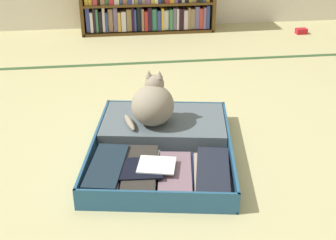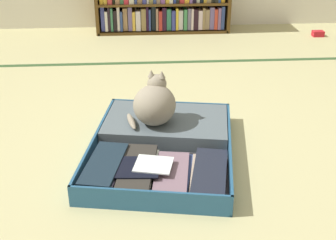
# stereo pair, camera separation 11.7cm
# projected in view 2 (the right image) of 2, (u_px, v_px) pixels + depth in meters

# --- Properties ---
(ground_plane) EXTENTS (10.00, 10.00, 0.00)m
(ground_plane) POSITION_uv_depth(u_px,v_px,m) (163.00, 152.00, 2.26)
(ground_plane) COLOR tan
(tatami_border) EXTENTS (4.80, 0.05, 0.00)m
(tatami_border) POSITION_uv_depth(u_px,v_px,m) (153.00, 62.00, 3.45)
(tatami_border) COLOR #31502A
(tatami_border) RESTS_ON ground_plane
(open_suitcase) EXTENTS (0.81, 0.98, 0.10)m
(open_suitcase) POSITION_uv_depth(u_px,v_px,m) (162.00, 144.00, 2.25)
(open_suitcase) COLOR #235278
(open_suitcase) RESTS_ON ground_plane
(black_cat) EXTENTS (0.29, 0.29, 0.28)m
(black_cat) POSITION_uv_depth(u_px,v_px,m) (155.00, 104.00, 2.28)
(black_cat) COLOR gray
(black_cat) RESTS_ON open_suitcase
(small_red_pouch) EXTENTS (0.10, 0.07, 0.05)m
(small_red_pouch) POSITION_uv_depth(u_px,v_px,m) (318.00, 34.00, 4.08)
(small_red_pouch) COLOR red
(small_red_pouch) RESTS_ON ground_plane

